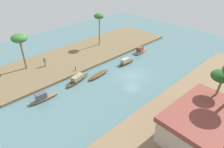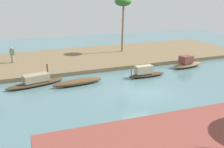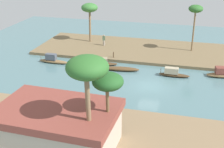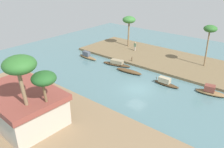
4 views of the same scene
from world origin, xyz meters
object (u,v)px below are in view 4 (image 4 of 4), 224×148
object	(u,v)px
sampan_foreground	(87,56)
palm_tree_left_far	(129,21)
person_on_near_bank	(135,47)
palm_tree_left_near	(210,30)
palm_tree_right_short	(44,80)
mooring_post	(132,59)
riverside_building	(22,105)
sampan_near_left_bank	(166,82)
sampan_upstream_small	(129,71)
sampan_downstream_large	(211,92)
palm_tree_right_tall	(20,67)
sampan_with_tall_canopy	(117,63)

from	to	relation	value
sampan_foreground	palm_tree_left_far	xyz separation A→B (m)	(-2.15, -10.20, 5.38)
person_on_near_bank	palm_tree_left_near	distance (m)	14.72
palm_tree_left_far	palm_tree_right_short	distance (m)	30.19
mooring_post	riverside_building	world-z (taller)	riverside_building
person_on_near_bank	palm_tree_right_short	bearing A→B (deg)	92.49
sampan_near_left_bank	sampan_foreground	distance (m)	16.67
mooring_post	palm_tree_left_far	world-z (taller)	palm_tree_left_far
sampan_upstream_small	palm_tree_left_far	xyz separation A→B (m)	(7.82, -10.61, 5.58)
sampan_downstream_large	palm_tree_right_tall	size ratio (longest dim) A/B	0.50
sampan_downstream_large	sampan_with_tall_canopy	size ratio (longest dim) A/B	0.78
sampan_with_tall_canopy	riverside_building	world-z (taller)	riverside_building
sampan_foreground	person_on_near_bank	distance (m)	9.90
mooring_post	riverside_building	size ratio (longest dim) A/B	0.09
sampan_foreground	mooring_post	world-z (taller)	sampan_foreground
sampan_with_tall_canopy	palm_tree_right_tall	xyz separation A→B (m)	(-5.52, 20.30, 7.30)
sampan_foreground	palm_tree_right_tall	world-z (taller)	palm_tree_right_tall
mooring_post	sampan_downstream_large	bearing A→B (deg)	170.04
sampan_downstream_large	palm_tree_left_near	size ratio (longest dim) A/B	0.60
sampan_with_tall_canopy	palm_tree_left_far	size ratio (longest dim) A/B	0.84
palm_tree_right_tall	palm_tree_right_short	distance (m)	2.34
sampan_foreground	mooring_post	xyz separation A→B (m)	(-7.92, -3.31, 0.35)
sampan_downstream_large	mooring_post	world-z (taller)	sampan_downstream_large
sampan_downstream_large	palm_tree_right_tall	distance (m)	23.98
sampan_foreground	palm_tree_right_short	world-z (taller)	palm_tree_right_short
palm_tree_left_far	mooring_post	bearing A→B (deg)	129.94
palm_tree_right_tall	riverside_building	xyz separation A→B (m)	(2.93, -0.99, -5.48)
palm_tree_left_far	sampan_upstream_small	bearing A→B (deg)	126.40
sampan_downstream_large	sampan_near_left_bank	distance (m)	6.11
palm_tree_right_short	sampan_with_tall_canopy	bearing A→B (deg)	-70.94
mooring_post	person_on_near_bank	bearing A→B (deg)	-60.66
sampan_with_tall_canopy	sampan_near_left_bank	world-z (taller)	sampan_near_left_bank
person_on_near_bank	mooring_post	distance (m)	5.98
palm_tree_left_near	sampan_near_left_bank	bearing A→B (deg)	78.32
sampan_upstream_small	palm_tree_right_tall	size ratio (longest dim) A/B	0.57
sampan_foreground	palm_tree_right_tall	bearing A→B (deg)	123.35
sampan_upstream_small	sampan_foreground	bearing A→B (deg)	-7.84
sampan_downstream_large	palm_tree_right_short	size ratio (longest dim) A/B	0.64
sampan_foreground	sampan_with_tall_canopy	bearing A→B (deg)	-171.36
sampan_downstream_large	sampan_upstream_small	size ratio (longest dim) A/B	0.89
sampan_downstream_large	palm_tree_right_tall	xyz separation A→B (m)	(10.62, 20.25, 7.24)
person_on_near_bank	sampan_downstream_large	bearing A→B (deg)	141.94
person_on_near_bank	palm_tree_right_tall	xyz separation A→B (m)	(-7.00, 28.03, 6.46)
sampan_with_tall_canopy	sampan_downstream_large	bearing A→B (deg)	166.78
sampan_near_left_bank	sampan_foreground	xyz separation A→B (m)	(16.66, -0.65, 0.01)
sampan_near_left_bank	person_on_near_bank	size ratio (longest dim) A/B	2.21
sampan_upstream_small	palm_tree_right_short	distance (m)	18.79
palm_tree_left_far	palm_tree_right_tall	world-z (taller)	palm_tree_right_tall
sampan_with_tall_canopy	riverside_building	distance (m)	19.57
mooring_post	palm_tree_right_tall	world-z (taller)	palm_tree_right_tall
sampan_upstream_small	riverside_building	world-z (taller)	riverside_building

